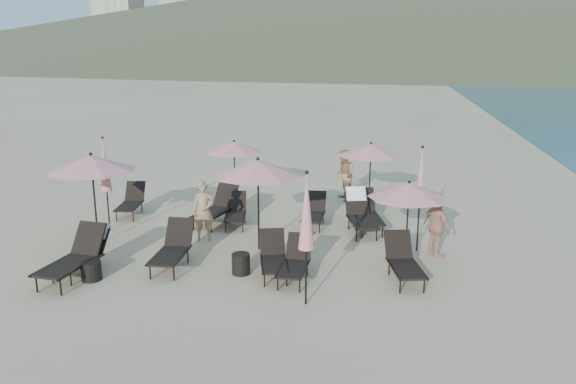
% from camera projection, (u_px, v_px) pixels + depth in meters
% --- Properties ---
extents(ground, '(800.00, 800.00, 0.00)m').
position_uv_depth(ground, '(261.00, 280.00, 12.14)').
color(ground, '#D6BA8C').
rests_on(ground, ground).
extents(volcanic_headland, '(690.00, 690.00, 55.00)m').
position_uv_depth(volcanic_headland, '(539.00, 7.00, 281.00)').
color(volcanic_headland, brown).
rests_on(volcanic_headland, ground).
extents(hotel_skyline, '(109.00, 82.00, 55.00)m').
position_uv_depth(hotel_skyline, '(205.00, 11.00, 281.60)').
color(hotel_skyline, beige).
rests_on(hotel_skyline, ground).
extents(lounger_0, '(0.85, 1.88, 1.05)m').
position_uv_depth(lounger_0, '(74.00, 257.00, 12.13)').
color(lounger_0, black).
rests_on(lounger_0, ground).
extents(lounger_1, '(0.77, 1.61, 0.97)m').
position_uv_depth(lounger_1, '(85.00, 252.00, 12.53)').
color(lounger_1, black).
rests_on(lounger_1, ground).
extents(lounger_2, '(0.76, 1.73, 0.97)m').
position_uv_depth(lounger_2, '(173.00, 248.00, 12.79)').
color(lounger_2, black).
rests_on(lounger_2, ground).
extents(lounger_3, '(0.59, 1.49, 0.85)m').
position_uv_depth(lounger_3, '(295.00, 261.00, 12.12)').
color(lounger_3, black).
rests_on(lounger_3, ground).
extents(lounger_4, '(0.95, 1.59, 0.86)m').
position_uv_depth(lounger_4, '(274.00, 257.00, 12.39)').
color(lounger_4, black).
rests_on(lounger_4, ground).
extents(lounger_5, '(0.97, 1.68, 0.91)m').
position_uv_depth(lounger_5, '(403.00, 261.00, 12.09)').
color(lounger_5, black).
rests_on(lounger_5, ground).
extents(lounger_6, '(0.86, 1.63, 0.89)m').
position_uv_depth(lounger_6, '(131.00, 201.00, 16.91)').
color(lounger_6, black).
rests_on(lounger_6, ground).
extents(lounger_7, '(1.00, 1.86, 1.02)m').
position_uv_depth(lounger_7, '(217.00, 207.00, 16.07)').
color(lounger_7, black).
rests_on(lounger_7, ground).
extents(lounger_8, '(0.86, 1.57, 0.85)m').
position_uv_depth(lounger_8, '(236.00, 211.00, 15.89)').
color(lounger_8, black).
rests_on(lounger_8, ground).
extents(lounger_9, '(0.60, 1.50, 0.86)m').
position_uv_depth(lounger_9, '(314.00, 212.00, 15.88)').
color(lounger_9, black).
rests_on(lounger_9, ground).
extents(lounger_10, '(1.07, 1.85, 1.09)m').
position_uv_depth(lounger_10, '(360.00, 213.00, 15.35)').
color(lounger_10, black).
rests_on(lounger_10, ground).
extents(lounger_11, '(1.07, 1.86, 1.01)m').
position_uv_depth(lounger_11, '(367.00, 212.00, 15.56)').
color(lounger_11, black).
rests_on(lounger_11, ground).
extents(umbrella_open_0, '(2.21, 2.21, 2.38)m').
position_uv_depth(umbrella_open_0, '(91.00, 163.00, 13.93)').
color(umbrella_open_0, black).
rests_on(umbrella_open_0, ground).
extents(umbrella_open_1, '(2.18, 2.18, 2.34)m').
position_uv_depth(umbrella_open_1, '(258.00, 168.00, 13.53)').
color(umbrella_open_1, black).
rests_on(umbrella_open_1, ground).
extents(umbrella_open_2, '(1.86, 1.86, 2.00)m').
position_uv_depth(umbrella_open_2, '(409.00, 190.00, 12.61)').
color(umbrella_open_2, black).
rests_on(umbrella_open_2, ground).
extents(umbrella_open_3, '(1.90, 1.90, 2.05)m').
position_uv_depth(umbrella_open_3, '(234.00, 147.00, 18.06)').
color(umbrella_open_3, black).
rests_on(umbrella_open_3, ground).
extents(umbrella_open_4, '(1.99, 1.99, 2.15)m').
position_uv_depth(umbrella_open_4, '(371.00, 150.00, 17.04)').
color(umbrella_open_4, black).
rests_on(umbrella_open_4, ground).
extents(umbrella_closed_0, '(0.31, 0.31, 2.68)m').
position_uv_depth(umbrella_closed_0, '(306.00, 213.00, 10.53)').
color(umbrella_closed_0, black).
rests_on(umbrella_closed_0, ground).
extents(umbrella_closed_1, '(0.31, 0.31, 2.64)m').
position_uv_depth(umbrella_closed_1, '(421.00, 178.00, 13.49)').
color(umbrella_closed_1, black).
rests_on(umbrella_closed_1, ground).
extents(umbrella_closed_2, '(0.31, 0.31, 2.62)m').
position_uv_depth(umbrella_closed_2, '(105.00, 166.00, 15.07)').
color(umbrella_closed_2, black).
rests_on(umbrella_closed_2, ground).
extents(side_table_0, '(0.44, 0.44, 0.42)m').
position_uv_depth(side_table_0, '(91.00, 271.00, 12.11)').
color(side_table_0, black).
rests_on(side_table_0, ground).
extents(side_table_1, '(0.41, 0.41, 0.47)m').
position_uv_depth(side_table_1, '(241.00, 264.00, 12.43)').
color(side_table_1, black).
rests_on(side_table_1, ground).
extents(beachgoer_a, '(0.66, 0.52, 1.59)m').
position_uv_depth(beachgoer_a, '(204.00, 211.00, 14.52)').
color(beachgoer_a, '#9F7B56').
rests_on(beachgoer_a, ground).
extents(beachgoer_b, '(0.89, 1.00, 1.69)m').
position_uv_depth(beachgoer_b, '(344.00, 175.00, 18.44)').
color(beachgoer_b, '#A67D55').
rests_on(beachgoer_b, ground).
extents(beachgoer_c, '(0.83, 0.96, 1.55)m').
position_uv_depth(beachgoer_c, '(437.00, 226.00, 13.32)').
color(beachgoer_c, tan).
rests_on(beachgoer_c, ground).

